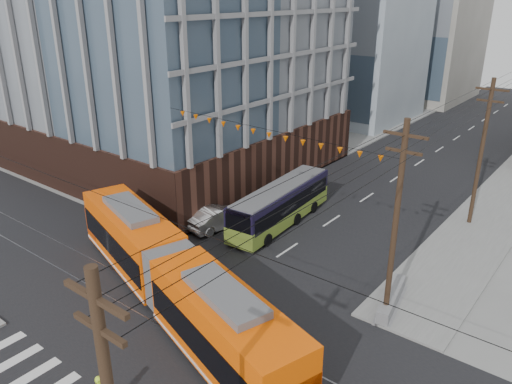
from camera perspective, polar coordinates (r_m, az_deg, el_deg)
ground at (r=26.01m, az=-15.21°, el=-18.10°), size 160.00×160.00×0.00m
office_building at (r=51.76m, az=-11.36°, el=19.14°), size 30.00×25.00×28.60m
bg_bldg_nw_near at (r=71.99m, az=10.12°, el=15.63°), size 18.00×16.00×18.00m
bg_bldg_nw_far at (r=88.86m, az=18.40°, el=16.67°), size 16.00×18.00×20.00m
streetcar at (r=27.76m, az=-9.61°, el=-9.61°), size 21.04×9.18×4.07m
city_bus at (r=37.58m, az=2.82°, el=-1.42°), size 3.21×11.15×3.12m
parked_car_silver at (r=37.24m, az=-4.22°, el=-2.90°), size 2.58×5.27×1.66m
parked_car_white at (r=38.91m, az=0.16°, el=-2.03°), size 3.16×4.73×1.27m
parked_car_grey at (r=44.22m, az=5.02°, el=1.01°), size 2.79×5.35×1.44m
jersey_barrier at (r=29.48m, az=15.19°, el=-11.76°), size 1.81×4.50×0.88m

